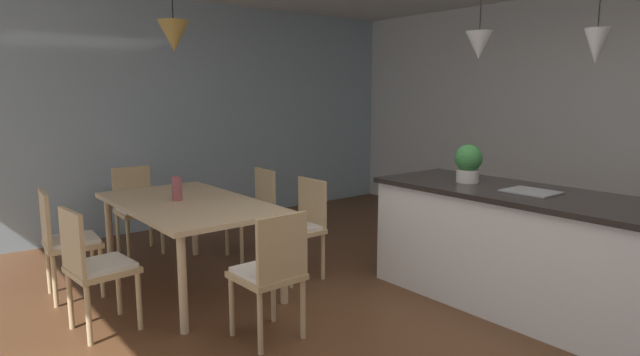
{
  "coord_description": "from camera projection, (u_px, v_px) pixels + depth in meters",
  "views": [
    {
      "loc": [
        1.98,
        -2.62,
        1.62
      ],
      "look_at": [
        -1.2,
        -0.08,
        0.96
      ],
      "focal_mm": 29.4,
      "sensor_mm": 36.0,
      "label": 1
    }
  ],
  "objects": [
    {
      "name": "dining_table",
      "position": [
        188.0,
        209.0,
        4.33
      ],
      "size": [
        1.74,
        0.99,
        0.73
      ],
      "color": "#D1B284",
      "rests_on": "ground_plane"
    },
    {
      "name": "potted_plant_on_island",
      "position": [
        468.0,
        162.0,
        4.24
      ],
      "size": [
        0.22,
        0.22,
        0.31
      ],
      "color": "beige",
      "rests_on": "kitchen_island"
    },
    {
      "name": "chair_near_right",
      "position": [
        94.0,
        265.0,
        3.53
      ],
      "size": [
        0.43,
        0.43,
        0.87
      ],
      "color": "tan",
      "rests_on": "ground_plane"
    },
    {
      "name": "pendant_over_island_main",
      "position": [
        479.0,
        45.0,
        4.05
      ],
      "size": [
        0.21,
        0.21,
        0.82
      ],
      "color": "black"
    },
    {
      "name": "chair_kitchen_end",
      "position": [
        271.0,
        271.0,
        3.41
      ],
      "size": [
        0.41,
        0.41,
        0.87
      ],
      "color": "tan",
      "rests_on": "ground_plane"
    },
    {
      "name": "vase_on_dining_table",
      "position": [
        177.0,
        189.0,
        4.34
      ],
      "size": [
        0.08,
        0.08,
        0.2
      ],
      "color": "#994C51",
      "rests_on": "dining_table"
    },
    {
      "name": "window_wall_left_glazing",
      "position": [
        178.0,
        115.0,
        6.32
      ],
      "size": [
        0.06,
        8.4,
        2.7
      ],
      "primitive_type": "cube",
      "color": "#9EB7C6",
      "rests_on": "ground_plane"
    },
    {
      "name": "pendant_over_island_aux",
      "position": [
        596.0,
        45.0,
        3.37
      ],
      "size": [
        0.16,
        0.16,
        0.89
      ],
      "color": "black"
    },
    {
      "name": "chair_far_left",
      "position": [
        254.0,
        210.0,
        5.19
      ],
      "size": [
        0.43,
        0.43,
        0.87
      ],
      "color": "tan",
      "rests_on": "ground_plane"
    },
    {
      "name": "ground_plane",
      "position": [
        445.0,
        348.0,
        3.4
      ],
      "size": [
        10.0,
        8.4,
        0.04
      ],
      "primitive_type": "cube",
      "color": "brown"
    },
    {
      "name": "chair_near_left",
      "position": [
        66.0,
        239.0,
        4.14
      ],
      "size": [
        0.43,
        0.43,
        0.87
      ],
      "color": "tan",
      "rests_on": "ground_plane"
    },
    {
      "name": "pendant_over_table",
      "position": [
        174.0,
        36.0,
        4.17
      ],
      "size": [
        0.25,
        0.25,
        0.76
      ],
      "color": "black"
    },
    {
      "name": "kitchen_island",
      "position": [
        519.0,
        248.0,
        3.95
      ],
      "size": [
        2.28,
        0.86,
        0.91
      ],
      "color": "white",
      "rests_on": "ground_plane"
    },
    {
      "name": "chair_far_right",
      "position": [
        300.0,
        225.0,
        4.59
      ],
      "size": [
        0.4,
        0.4,
        0.87
      ],
      "color": "tan",
      "rests_on": "ground_plane"
    },
    {
      "name": "chair_window_end",
      "position": [
        137.0,
        207.0,
        5.32
      ],
      "size": [
        0.41,
        0.41,
        0.87
      ],
      "color": "tan",
      "rests_on": "ground_plane"
    }
  ]
}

